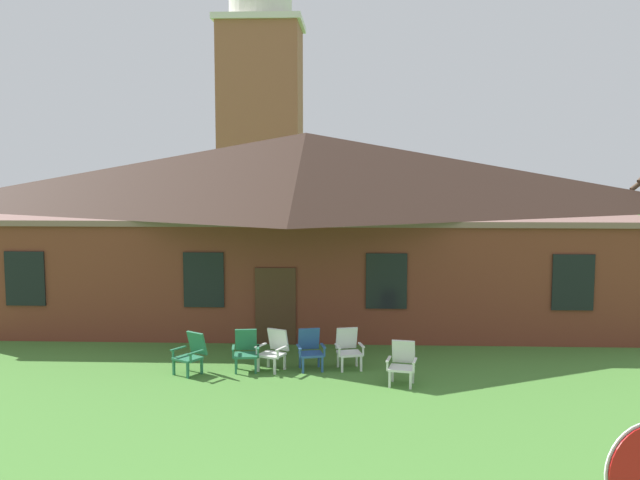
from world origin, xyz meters
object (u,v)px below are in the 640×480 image
Objects in this scene: lawn_chair_left_end at (274,349)px; lawn_chair_right_end at (348,347)px; lawn_chair_middle at (310,348)px; lawn_chair_by_porch at (191,352)px; lawn_chair_near_door at (246,349)px; lawn_chair_far_side at (402,362)px.

lawn_chair_right_end is (1.77, 0.20, 0.00)m from lawn_chair_left_end.
lawn_chair_left_end is 0.86m from lawn_chair_middle.
lawn_chair_left_end is at bearing 12.03° from lawn_chair_by_porch.
lawn_chair_by_porch is 1.00× the size of lawn_chair_left_end.
lawn_chair_right_end is (2.44, 0.26, 0.00)m from lawn_chair_near_door.
lawn_chair_middle is at bearing 10.22° from lawn_chair_by_porch.
lawn_chair_by_porch is at bearing -167.97° from lawn_chair_left_end.
lawn_chair_near_door is at bearing 165.57° from lawn_chair_far_side.
lawn_chair_middle is at bearing 6.14° from lawn_chair_left_end.
lawn_chair_middle is at bearing -173.20° from lawn_chair_right_end.
lawn_chair_right_end is at bearing 6.08° from lawn_chair_near_door.
lawn_chair_far_side is at bearing -18.52° from lawn_chair_left_end.
lawn_chair_by_porch is 1.94m from lawn_chair_left_end.
lawn_chair_near_door is 3.76m from lawn_chair_far_side.
lawn_chair_right_end is 1.00× the size of lawn_chair_far_side.
lawn_chair_near_door is 2.45m from lawn_chair_right_end.
lawn_chair_near_door is 0.67m from lawn_chair_left_end.
lawn_chair_right_end is 1.70m from lawn_chair_far_side.
lawn_chair_near_door and lawn_chair_far_side have the same top height.
lawn_chair_left_end is 1.00× the size of lawn_chair_middle.
lawn_chair_far_side is (4.87, -0.59, 0.00)m from lawn_chair_by_porch.
lawn_chair_far_side is (2.12, -1.09, 0.00)m from lawn_chair_middle.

